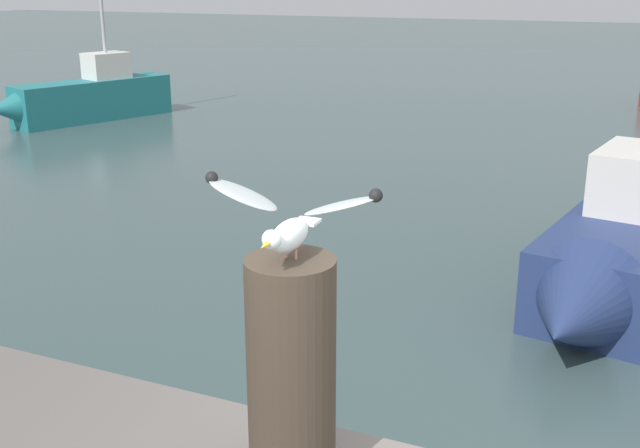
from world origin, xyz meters
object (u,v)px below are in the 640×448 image
mooring_post (291,370)px  seagull (289,222)px  boat_navy (622,251)px  boat_teal (85,97)px

mooring_post → seagull: bearing=-88.8°
mooring_post → boat_navy: 6.26m
mooring_post → seagull: size_ratio=1.31×
seagull → boat_navy: (0.91, 6.03, -1.97)m
mooring_post → boat_teal: 16.64m
mooring_post → boat_teal: boat_teal is taller
mooring_post → seagull: 0.54m
mooring_post → boat_teal: size_ratio=0.17×
boat_teal → boat_navy: bearing=-27.0°
seagull → boat_teal: boat_teal is taller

